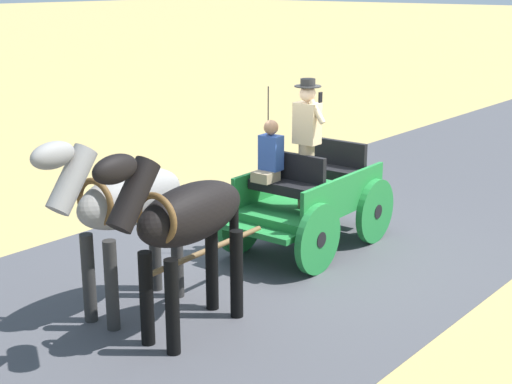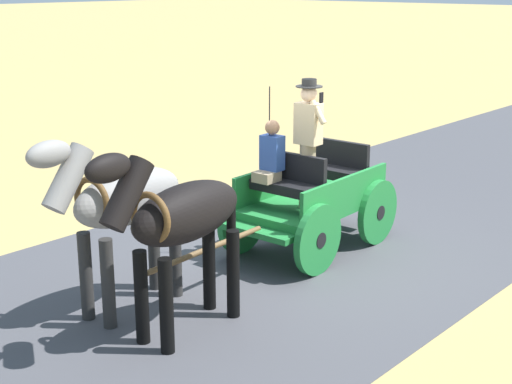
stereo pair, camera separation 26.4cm
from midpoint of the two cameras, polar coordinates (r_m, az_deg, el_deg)
ground_plane at (r=10.91m, az=3.88°, el=-4.23°), size 200.00×200.00×0.00m
road_surface at (r=10.91m, az=3.88°, el=-4.21°), size 5.82×160.00×0.01m
horse_drawn_carriage at (r=10.59m, az=4.76°, el=-0.24°), size 1.50×4.51×2.50m
horse_near_side at (r=7.90m, az=-4.90°, el=-2.08°), size 0.67×2.14×2.21m
horse_off_side at (r=8.55m, az=-9.38°, el=-0.83°), size 0.68×2.14×2.21m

